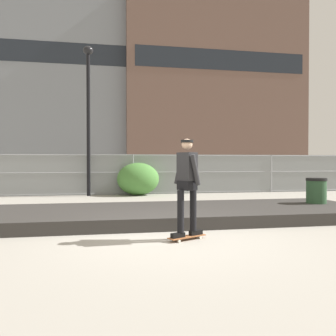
{
  "coord_description": "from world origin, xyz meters",
  "views": [
    {
      "loc": [
        -1.28,
        -6.59,
        1.49
      ],
      "look_at": [
        0.9,
        5.31,
        1.28
      ],
      "focal_mm": 36.84,
      "sensor_mm": 36.0,
      "label": 1
    }
  ],
  "objects_px": {
    "shrub_left": "(138,179)",
    "trash_bin": "(316,195)",
    "skateboard": "(187,237)",
    "parked_car_near": "(63,174)",
    "skater": "(187,180)",
    "street_lamp": "(88,103)"
  },
  "relations": [
    {
      "from": "street_lamp",
      "to": "parked_car_near",
      "type": "relative_size",
      "value": 1.48
    },
    {
      "from": "skateboard",
      "to": "parked_car_near",
      "type": "xyz_separation_m",
      "value": [
        -3.74,
        12.67,
        0.78
      ]
    },
    {
      "from": "skater",
      "to": "parked_car_near",
      "type": "distance_m",
      "value": 13.21
    },
    {
      "from": "skater",
      "to": "shrub_left",
      "type": "height_order",
      "value": "skater"
    },
    {
      "from": "street_lamp",
      "to": "trash_bin",
      "type": "height_order",
      "value": "street_lamp"
    },
    {
      "from": "trash_bin",
      "to": "skater",
      "type": "bearing_deg",
      "value": -149.41
    },
    {
      "from": "street_lamp",
      "to": "skater",
      "type": "bearing_deg",
      "value": -76.11
    },
    {
      "from": "parked_car_near",
      "to": "trash_bin",
      "type": "height_order",
      "value": "parked_car_near"
    },
    {
      "from": "skateboard",
      "to": "parked_car_near",
      "type": "height_order",
      "value": "parked_car_near"
    },
    {
      "from": "skateboard",
      "to": "shrub_left",
      "type": "height_order",
      "value": "shrub_left"
    },
    {
      "from": "street_lamp",
      "to": "shrub_left",
      "type": "xyz_separation_m",
      "value": [
        2.18,
        -0.03,
        -3.37
      ]
    },
    {
      "from": "skater",
      "to": "shrub_left",
      "type": "relative_size",
      "value": 0.99
    },
    {
      "from": "shrub_left",
      "to": "trash_bin",
      "type": "distance_m",
      "value": 7.89
    },
    {
      "from": "parked_car_near",
      "to": "trash_bin",
      "type": "xyz_separation_m",
      "value": [
        8.26,
        -9.99,
        -0.32
      ]
    },
    {
      "from": "parked_car_near",
      "to": "trash_bin",
      "type": "bearing_deg",
      "value": -50.42
    },
    {
      "from": "trash_bin",
      "to": "parked_car_near",
      "type": "bearing_deg",
      "value": 129.58
    },
    {
      "from": "skater",
      "to": "street_lamp",
      "type": "bearing_deg",
      "value": 103.89
    },
    {
      "from": "skateboard",
      "to": "street_lamp",
      "type": "height_order",
      "value": "street_lamp"
    },
    {
      "from": "skateboard",
      "to": "shrub_left",
      "type": "xyz_separation_m",
      "value": [
        -0.07,
        9.08,
        0.67
      ]
    },
    {
      "from": "skater",
      "to": "street_lamp",
      "type": "xyz_separation_m",
      "value": [
        -2.25,
        9.11,
        2.96
      ]
    },
    {
      "from": "skater",
      "to": "parked_car_near",
      "type": "relative_size",
      "value": 0.42
    },
    {
      "from": "skateboard",
      "to": "skater",
      "type": "relative_size",
      "value": 0.43
    }
  ]
}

